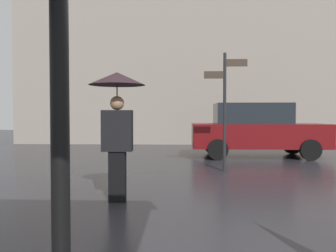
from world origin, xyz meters
name	(u,v)px	position (x,y,z in m)	size (l,w,h in m)	color
pedestrian_with_umbrella	(117,105)	(-1.05, 3.06, 1.59)	(0.93, 0.93, 2.12)	black
parked_car_left	(256,129)	(2.52, 9.36, 0.94)	(4.44, 2.00, 1.82)	#590C0F
street_signpost	(225,100)	(1.09, 6.25, 1.81)	(1.08, 0.08, 2.98)	black
building_block	(182,15)	(0.00, 15.36, 6.52)	(16.44, 2.47, 13.05)	gray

